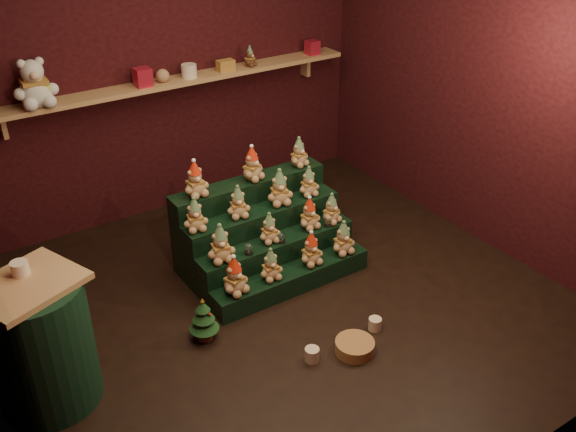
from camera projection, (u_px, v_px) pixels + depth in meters
ground at (289, 302)px, 5.10m from camera, size 4.00×4.00×0.00m
back_wall at (165, 66)px, 5.89m from camera, size 4.00×0.10×2.80m
front_wall at (537, 285)px, 2.92m from camera, size 4.00×0.10×2.80m
right_wall at (491, 86)px, 5.39m from camera, size 0.10×4.00×2.80m
back_shelf at (175, 82)px, 5.81m from camera, size 3.60×0.26×0.24m
riser_tier_front at (292, 279)px, 5.21m from camera, size 1.40×0.22×0.18m
riser_tier_midfront at (277, 258)px, 5.32m from camera, size 1.40×0.22×0.36m
riser_tier_midback at (263, 237)px, 5.44m from camera, size 1.40×0.22×0.54m
riser_tier_back at (250, 217)px, 5.55m from camera, size 1.40×0.22×0.72m
teddy_0 at (234, 276)px, 4.83m from camera, size 0.27×0.26×0.31m
teddy_1 at (271, 264)px, 5.00m from camera, size 0.20×0.19×0.27m
teddy_2 at (311, 249)px, 5.18m from camera, size 0.21×0.19×0.28m
teddy_3 at (343, 238)px, 5.32m from camera, size 0.21×0.19×0.29m
teddy_4 at (220, 243)px, 4.89m from camera, size 0.25×0.24×0.31m
teddy_5 at (269, 228)px, 5.14m from camera, size 0.19×0.18×0.26m
teddy_6 at (309, 213)px, 5.33m from camera, size 0.21×0.20×0.28m
teddy_7 at (331, 208)px, 5.42m from camera, size 0.23×0.22×0.26m
teddy_8 at (195, 214)px, 4.95m from camera, size 0.23×0.21×0.27m
teddy_9 at (238, 202)px, 5.13m from camera, size 0.23×0.21×0.27m
teddy_10 at (280, 187)px, 5.31m from camera, size 0.26×0.24×0.31m
teddy_11 at (309, 181)px, 5.46m from camera, size 0.21×0.19×0.26m
teddy_12 at (195, 179)px, 5.05m from camera, size 0.22×0.20×0.30m
teddy_13 at (252, 164)px, 5.31m from camera, size 0.26×0.25×0.29m
teddy_14 at (299, 152)px, 5.56m from camera, size 0.22×0.20×0.26m
snow_globe_a at (249, 249)px, 5.02m from camera, size 0.07×0.07×0.09m
snow_globe_b at (282, 238)px, 5.17m from camera, size 0.06×0.06×0.08m
snow_globe_c at (328, 222)px, 5.39m from camera, size 0.06×0.06×0.09m
side_table at (41, 343)px, 3.99m from camera, size 0.74×0.68×0.92m
table_ornament at (20, 268)px, 3.81m from camera, size 0.11×0.11×0.08m
mini_christmas_tree at (204, 319)px, 4.63m from camera, size 0.22×0.22×0.37m
mug_left at (312, 355)px, 4.49m from camera, size 0.10×0.10×0.10m
mug_right at (375, 324)px, 4.78m from camera, size 0.10×0.10×0.10m
wicker_basket at (355, 347)px, 4.57m from camera, size 0.32×0.32×0.09m
white_bear at (33, 76)px, 5.07m from camera, size 0.37×0.33×0.49m
brown_bear at (250, 56)px, 6.10m from camera, size 0.18×0.17×0.19m
gift_tin_red_a at (143, 77)px, 5.60m from camera, size 0.14×0.14×0.16m
gift_tin_cream at (189, 71)px, 5.82m from camera, size 0.14×0.14×0.12m
gift_tin_red_b at (312, 47)px, 6.48m from camera, size 0.12×0.12×0.14m
shelf_plush_ball at (163, 76)px, 5.70m from camera, size 0.12×0.12×0.12m
scarf_gift_box at (226, 65)px, 6.01m from camera, size 0.16×0.10×0.10m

